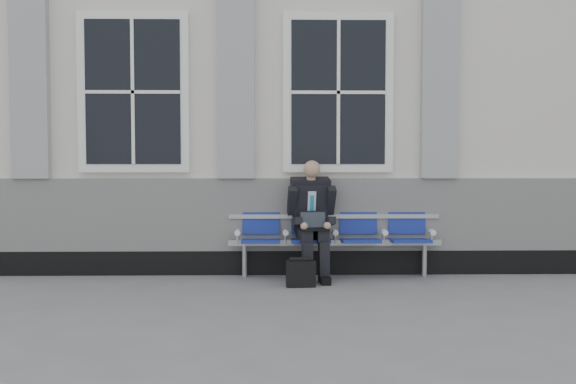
{
  "coord_description": "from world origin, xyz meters",
  "views": [
    {
      "loc": [
        -0.42,
        -6.45,
        1.44
      ],
      "look_at": [
        -0.28,
        0.9,
        1.06
      ],
      "focal_mm": 40.0,
      "sensor_mm": 36.0,
      "label": 1
    }
  ],
  "objects": [
    {
      "name": "ground",
      "position": [
        0.0,
        0.0,
        0.0
      ],
      "size": [
        70.0,
        70.0,
        0.0
      ],
      "primitive_type": "plane",
      "color": "slate",
      "rests_on": "ground"
    },
    {
      "name": "businessman",
      "position": [
        0.02,
        1.19,
        0.77
      ],
      "size": [
        0.59,
        0.79,
        1.42
      ],
      "color": "black",
      "rests_on": "ground"
    },
    {
      "name": "bench",
      "position": [
        0.3,
        1.32,
        0.55
      ],
      "size": [
        2.6,
        0.47,
        0.91
      ],
      "color": "#9EA0A3",
      "rests_on": "ground"
    },
    {
      "name": "station_building",
      "position": [
        -0.02,
        3.47,
        2.22
      ],
      "size": [
        14.4,
        4.4,
        4.49
      ],
      "color": "beige",
      "rests_on": "ground"
    },
    {
      "name": "briefcase",
      "position": [
        -0.14,
        0.69,
        0.15
      ],
      "size": [
        0.33,
        0.16,
        0.34
      ],
      "color": "black",
      "rests_on": "ground"
    }
  ]
}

